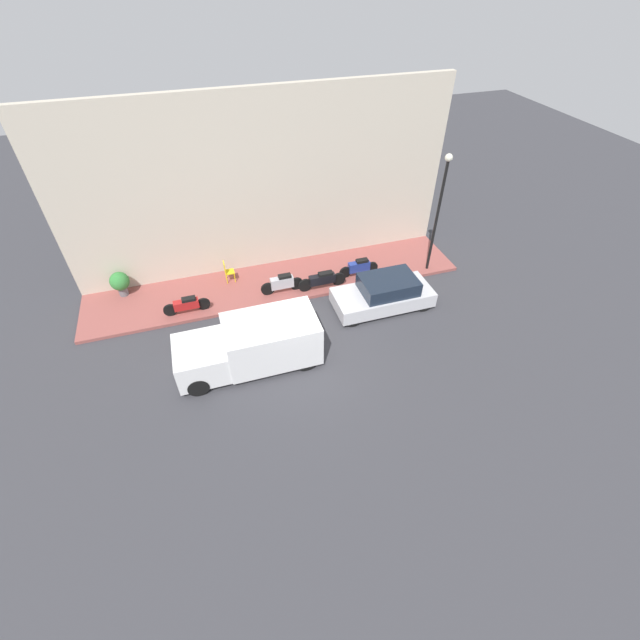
% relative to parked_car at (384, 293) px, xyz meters
% --- Properties ---
extents(ground_plane, '(60.00, 60.00, 0.00)m').
position_rel_parked_car_xyz_m(ground_plane, '(-1.83, 3.85, -0.64)').
color(ground_plane, '#38383D').
extents(sidewalk, '(2.98, 16.28, 0.14)m').
position_rel_parked_car_xyz_m(sidewalk, '(2.83, 3.85, -0.58)').
color(sidewalk, '#934C47').
rests_on(sidewalk, ground_plane).
extents(building_facade, '(0.30, 16.28, 7.58)m').
position_rel_parked_car_xyz_m(building_facade, '(4.47, 3.85, 3.15)').
color(building_facade, beige).
rests_on(building_facade, ground_plane).
extents(parked_car, '(1.78, 4.03, 1.36)m').
position_rel_parked_car_xyz_m(parked_car, '(0.00, 0.00, 0.00)').
color(parked_car, silver).
rests_on(parked_car, ground_plane).
extents(delivery_van, '(1.97, 4.93, 1.78)m').
position_rel_parked_car_xyz_m(delivery_van, '(-1.57, 5.77, 0.27)').
color(delivery_van, white).
rests_on(delivery_van, ground_plane).
extents(motorcycle_black, '(0.30, 2.10, 0.77)m').
position_rel_parked_car_xyz_m(motorcycle_black, '(1.77, 2.08, -0.08)').
color(motorcycle_black, black).
rests_on(motorcycle_black, sidewalk).
extents(scooter_silver, '(0.30, 1.83, 0.84)m').
position_rel_parked_car_xyz_m(scooter_silver, '(2.01, 3.78, -0.06)').
color(scooter_silver, '#B7B7BF').
rests_on(scooter_silver, sidewalk).
extents(motorcycle_blue, '(0.30, 1.80, 0.78)m').
position_rel_parked_car_xyz_m(motorcycle_blue, '(2.20, 0.22, -0.09)').
color(motorcycle_blue, navy).
rests_on(motorcycle_blue, sidewalk).
extents(motorcycle_red, '(0.30, 1.83, 0.70)m').
position_rel_parked_car_xyz_m(motorcycle_red, '(1.85, 7.75, -0.13)').
color(motorcycle_red, '#B21E1E').
rests_on(motorcycle_red, sidewalk).
extents(streetlamp, '(0.30, 0.30, 5.24)m').
position_rel_parked_car_xyz_m(streetlamp, '(1.74, -2.96, 2.71)').
color(streetlamp, black).
rests_on(streetlamp, sidewalk).
extents(potted_plant, '(0.78, 0.78, 1.09)m').
position_rel_parked_car_xyz_m(potted_plant, '(3.84, 10.26, 0.14)').
color(potted_plant, slate).
rests_on(potted_plant, sidewalk).
extents(cafe_chair, '(0.40, 0.40, 0.98)m').
position_rel_parked_car_xyz_m(cafe_chair, '(3.48, 5.86, 0.05)').
color(cafe_chair, yellow).
rests_on(cafe_chair, sidewalk).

